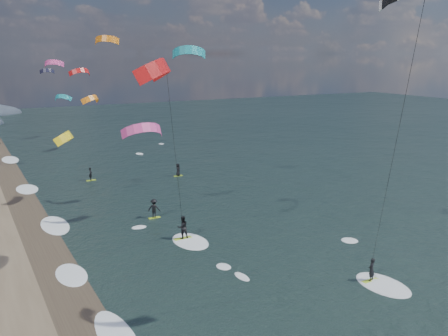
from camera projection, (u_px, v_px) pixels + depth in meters
name	position (u px, v px, depth m)	size (l,w,h in m)	color
wet_sand_strip	(77.00, 309.00, 29.51)	(3.00, 240.00, 0.00)	#382D23
kitesurfer_near_a	(414.00, 69.00, 24.47)	(7.61, 9.25, 18.66)	#B9E628
kitesurfer_near_b	(173.00, 125.00, 33.67)	(6.97, 9.54, 15.04)	#B9E628
far_kitesurfers	(151.00, 191.00, 51.88)	(11.15, 17.67, 1.81)	#B9E628
bg_kite_field	(86.00, 82.00, 70.64)	(13.49, 71.93, 10.97)	orange
shoreline_surf	(79.00, 275.00, 34.14)	(2.40, 79.40, 0.11)	white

